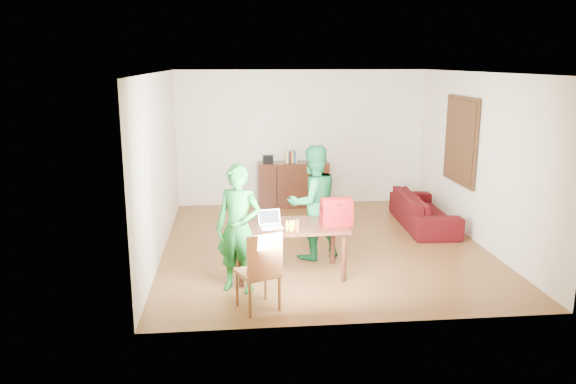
{
  "coord_description": "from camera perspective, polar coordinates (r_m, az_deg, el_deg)",
  "views": [
    {
      "loc": [
        -1.41,
        -8.42,
        2.87
      ],
      "look_at": [
        -0.66,
        -0.99,
        1.12
      ],
      "focal_mm": 35.0,
      "sensor_mm": 36.0,
      "label": 1
    }
  ],
  "objects": [
    {
      "name": "table",
      "position": [
        7.61,
        0.15,
        -3.97
      ],
      "size": [
        1.54,
        0.9,
        0.71
      ],
      "rotation": [
        0.0,
        0.0,
        0.03
      ],
      "color": "black",
      "rests_on": "ground"
    },
    {
      "name": "chair",
      "position": [
        6.69,
        -3.01,
        -9.57
      ],
      "size": [
        0.57,
        0.56,
        0.97
      ],
      "rotation": [
        0.0,
        0.0,
        0.4
      ],
      "color": "brown",
      "rests_on": "ground"
    },
    {
      "name": "person_far",
      "position": [
        8.24,
        2.52,
        -1.05
      ],
      "size": [
        1.01,
        0.91,
        1.69
      ],
      "primitive_type": "imported",
      "rotation": [
        0.0,
        0.0,
        3.54
      ],
      "color": "#155E2D",
      "rests_on": "ground"
    },
    {
      "name": "laptop",
      "position": [
        7.46,
        -1.7,
        -3.3
      ],
      "size": [
        0.33,
        0.25,
        0.21
      ],
      "rotation": [
        0.0,
        0.0,
        0.14
      ],
      "color": "white",
      "rests_on": "table"
    },
    {
      "name": "room",
      "position": [
        8.81,
        3.61,
        2.95
      ],
      "size": [
        5.2,
        5.7,
        2.9
      ],
      "color": "#4A2E12",
      "rests_on": "ground"
    },
    {
      "name": "red_bag",
      "position": [
        7.55,
        4.92,
        -2.27
      ],
      "size": [
        0.43,
        0.27,
        0.3
      ],
      "primitive_type": "cube",
      "rotation": [
        0.0,
        0.0,
        0.07
      ],
      "color": "#69070F",
      "rests_on": "table"
    },
    {
      "name": "bottle",
      "position": [
        7.25,
        0.92,
        -3.32
      ],
      "size": [
        0.09,
        0.09,
        0.2
      ],
      "primitive_type": "cylinder",
      "rotation": [
        0.0,
        0.0,
        -0.41
      ],
      "color": "#5D3215",
      "rests_on": "table"
    },
    {
      "name": "person_near",
      "position": [
        7.07,
        -5.05,
        -3.72
      ],
      "size": [
        0.7,
        0.6,
        1.64
      ],
      "primitive_type": "imported",
      "rotation": [
        0.0,
        0.0,
        -0.4
      ],
      "color": "#145B1D",
      "rests_on": "ground"
    },
    {
      "name": "sofa",
      "position": [
        10.23,
        13.62,
        -1.81
      ],
      "size": [
        0.87,
        2.01,
        0.58
      ],
      "primitive_type": "imported",
      "rotation": [
        0.0,
        0.0,
        1.52
      ],
      "color": "#3D070E",
      "rests_on": "ground"
    },
    {
      "name": "bananas",
      "position": [
        7.27,
        0.21,
        -3.85
      ],
      "size": [
        0.17,
        0.12,
        0.06
      ],
      "primitive_type": null,
      "rotation": [
        0.0,
        0.0,
        -0.15
      ],
      "color": "gold",
      "rests_on": "table"
    }
  ]
}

